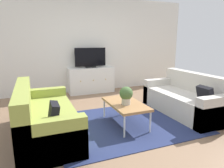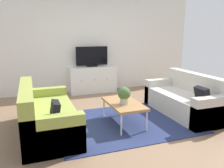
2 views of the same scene
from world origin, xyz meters
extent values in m
plane|color=#84664C|center=(0.00, 0.00, 0.00)|extent=(10.00, 10.00, 0.00)
cube|color=silver|center=(0.00, 2.55, 1.35)|extent=(6.40, 0.12, 2.70)
cube|color=navy|center=(0.00, -0.15, 0.01)|extent=(2.50, 1.90, 0.01)
cube|color=olive|center=(-1.35, -0.10, 0.21)|extent=(0.84, 1.82, 0.43)
cube|color=olive|center=(-1.67, -0.10, 0.41)|extent=(0.20, 1.82, 0.82)
cube|color=olive|center=(-1.35, 0.72, 0.29)|extent=(0.84, 0.18, 0.58)
cube|color=olive|center=(-1.35, -0.92, 0.29)|extent=(0.84, 0.18, 0.58)
cube|color=black|center=(-1.30, -0.68, 0.55)|extent=(0.15, 0.30, 0.31)
cube|color=beige|center=(1.35, -0.10, 0.21)|extent=(0.84, 1.82, 0.43)
cube|color=beige|center=(1.67, -0.10, 0.41)|extent=(0.20, 1.82, 0.82)
cube|color=beige|center=(1.35, 0.72, 0.29)|extent=(0.84, 0.18, 0.58)
cube|color=beige|center=(1.35, -0.92, 0.29)|extent=(0.84, 0.18, 0.58)
cube|color=black|center=(1.30, -0.68, 0.55)|extent=(0.18, 0.30, 0.32)
cube|color=#A37547|center=(-0.03, -0.18, 0.39)|extent=(0.54, 1.00, 0.04)
cylinder|color=silver|center=(-0.26, -0.64, 0.19)|extent=(0.03, 0.03, 0.37)
cylinder|color=silver|center=(0.20, -0.64, 0.19)|extent=(0.03, 0.03, 0.37)
cylinder|color=silver|center=(-0.26, 0.28, 0.19)|extent=(0.03, 0.03, 0.37)
cylinder|color=silver|center=(0.20, 0.28, 0.19)|extent=(0.03, 0.03, 0.37)
cylinder|color=#B7B2A8|center=(-0.06, -0.28, 0.47)|extent=(0.15, 0.15, 0.11)
sphere|color=#426033|center=(-0.06, -0.28, 0.61)|extent=(0.23, 0.23, 0.23)
cube|color=white|center=(0.05, 2.27, 0.36)|extent=(1.30, 0.44, 0.73)
sphere|color=#B79338|center=(-0.31, 2.04, 0.40)|extent=(0.03, 0.03, 0.03)
sphere|color=#B79338|center=(0.05, 2.04, 0.40)|extent=(0.03, 0.03, 0.03)
sphere|color=#B79338|center=(0.42, 2.04, 0.40)|extent=(0.03, 0.03, 0.03)
cube|color=black|center=(0.05, 2.29, 0.75)|extent=(0.28, 0.16, 0.04)
cube|color=black|center=(0.05, 2.29, 1.03)|extent=(0.89, 0.04, 0.52)
camera|label=1|loc=(-1.51, -3.24, 1.49)|focal=32.13mm
camera|label=2|loc=(-1.58, -3.84, 1.64)|focal=36.52mm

